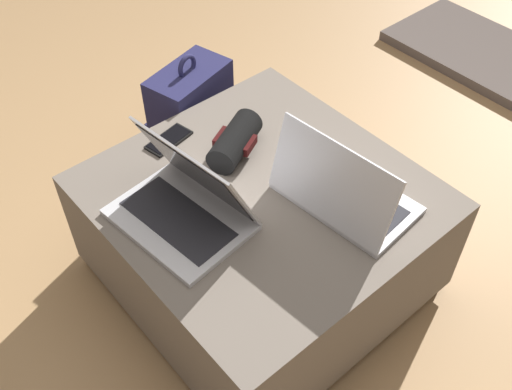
# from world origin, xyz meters

# --- Properties ---
(ground_plane) EXTENTS (14.00, 14.00, 0.00)m
(ground_plane) POSITION_xyz_m (0.00, 0.00, 0.00)
(ground_plane) COLOR tan
(ottoman) EXTENTS (0.86, 0.83, 0.40)m
(ottoman) POSITION_xyz_m (0.00, 0.00, 0.20)
(ottoman) COLOR #3D3832
(ottoman) RESTS_ON ground_plane
(laptop_near) EXTENTS (0.38, 0.30, 0.25)m
(laptop_near) POSITION_xyz_m (-0.06, -0.21, 0.46)
(laptop_near) COLOR silver
(laptop_near) RESTS_ON ottoman
(laptop_far) EXTENTS (0.39, 0.26, 0.23)m
(laptop_far) POSITION_xyz_m (0.18, 0.13, 0.45)
(laptop_far) COLOR #B7B7BC
(laptop_far) RESTS_ON ottoman
(cell_phone) EXTENTS (0.10, 0.15, 0.01)m
(cell_phone) POSITION_xyz_m (-0.34, -0.07, 0.41)
(cell_phone) COLOR black
(cell_phone) RESTS_ON ottoman
(backpack) EXTENTS (0.27, 0.32, 0.51)m
(backpack) POSITION_xyz_m (-0.56, 0.15, 0.21)
(backpack) COLOR #23234C
(backpack) RESTS_ON ground_plane
(wrist_brace) EXTENTS (0.17, 0.22, 0.09)m
(wrist_brace) POSITION_xyz_m (-0.17, 0.05, 0.45)
(wrist_brace) COLOR black
(wrist_brace) RESTS_ON ottoman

